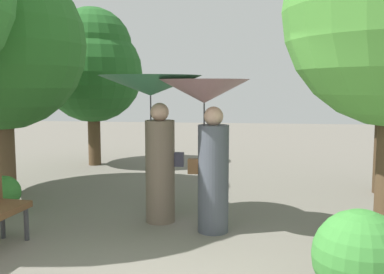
% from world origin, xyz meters
% --- Properties ---
extents(person_left, '(1.46, 1.46, 2.10)m').
position_xyz_m(person_left, '(-0.48, 2.61, 1.59)').
color(person_left, '#6B5B4C').
rests_on(person_left, ground).
extents(person_right, '(1.18, 1.18, 2.03)m').
position_xyz_m(person_right, '(0.32, 2.26, 1.46)').
color(person_right, '#474C56').
rests_on(person_right, ground).
extents(tree_near_left, '(2.41, 2.41, 3.84)m').
position_xyz_m(tree_near_left, '(-2.94, 6.96, 2.47)').
color(tree_near_left, '#4C3823').
rests_on(tree_near_left, ground).
extents(bush_path_left, '(0.85, 0.85, 0.85)m').
position_xyz_m(bush_path_left, '(1.86, 0.47, 0.43)').
color(bush_path_left, '#387F33').
rests_on(bush_path_left, ground).
extents(bush_path_right, '(0.53, 0.53, 0.53)m').
position_xyz_m(bush_path_right, '(-3.00, 2.94, 0.27)').
color(bush_path_right, '#387F33').
rests_on(bush_path_right, ground).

